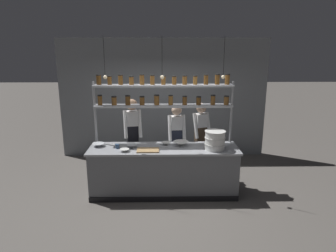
% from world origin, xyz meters
% --- Properties ---
extents(ground_plane, '(40.00, 40.00, 0.00)m').
position_xyz_m(ground_plane, '(0.00, 0.00, 0.00)').
color(ground_plane, '#5B5651').
extents(back_wall, '(5.20, 0.12, 2.98)m').
position_xyz_m(back_wall, '(0.00, 2.18, 1.49)').
color(back_wall, gray).
rests_on(back_wall, ground_plane).
extents(prep_counter, '(2.80, 0.76, 0.92)m').
position_xyz_m(prep_counter, '(0.00, -0.00, 0.46)').
color(prep_counter, slate).
rests_on(prep_counter, ground_plane).
extents(spice_shelf_unit, '(2.68, 0.28, 2.26)m').
position_xyz_m(spice_shelf_unit, '(-0.00, 0.33, 1.83)').
color(spice_shelf_unit, '#999BA0').
rests_on(spice_shelf_unit, ground_plane).
extents(chef_left, '(0.40, 0.33, 1.75)m').
position_xyz_m(chef_left, '(-0.63, 0.55, 1.02)').
color(chef_left, black).
rests_on(chef_left, ground_plane).
extents(chef_center, '(0.38, 0.30, 1.62)m').
position_xyz_m(chef_center, '(0.27, 0.58, 0.93)').
color(chef_center, black).
rests_on(chef_center, ground_plane).
extents(chef_right, '(0.41, 0.35, 1.64)m').
position_xyz_m(chef_right, '(0.79, 0.74, 0.94)').
color(chef_right, black).
rests_on(chef_right, ground_plane).
extents(container_stack, '(0.38, 0.38, 0.35)m').
position_xyz_m(container_stack, '(0.94, -0.12, 1.10)').
color(container_stack, white).
rests_on(container_stack, prep_counter).
extents(cutting_board, '(0.40, 0.26, 0.02)m').
position_xyz_m(cutting_board, '(-0.29, -0.17, 0.93)').
color(cutting_board, '#A88456').
rests_on(cutting_board, prep_counter).
extents(prep_bowl_near_left, '(0.20, 0.20, 0.05)m').
position_xyz_m(prep_bowl_near_left, '(-0.59, 0.03, 0.95)').
color(prep_bowl_near_left, silver).
rests_on(prep_bowl_near_left, prep_counter).
extents(prep_bowl_center_front, '(0.23, 0.23, 0.06)m').
position_xyz_m(prep_bowl_center_front, '(-1.24, 0.10, 0.95)').
color(prep_bowl_center_front, silver).
rests_on(prep_bowl_center_front, prep_counter).
extents(prep_bowl_center_back, '(0.30, 0.30, 0.08)m').
position_xyz_m(prep_bowl_center_back, '(0.33, 0.12, 0.96)').
color(prep_bowl_center_back, silver).
rests_on(prep_bowl_center_back, prep_counter).
extents(prep_bowl_near_right, '(0.17, 0.17, 0.05)m').
position_xyz_m(prep_bowl_near_right, '(-0.71, -0.20, 0.94)').
color(prep_bowl_near_right, silver).
rests_on(prep_bowl_near_right, prep_counter).
extents(prep_bowl_far_left, '(0.18, 0.18, 0.05)m').
position_xyz_m(prep_bowl_far_left, '(0.05, 0.18, 0.94)').
color(prep_bowl_far_left, silver).
rests_on(prep_bowl_far_left, prep_counter).
extents(serving_cup_front, '(0.07, 0.07, 0.08)m').
position_xyz_m(serving_cup_front, '(-0.86, -0.02, 0.96)').
color(serving_cup_front, '#334C70').
rests_on(serving_cup_front, prep_counter).
extents(pendant_light_row, '(2.15, 0.07, 0.74)m').
position_xyz_m(pendant_light_row, '(0.00, 0.00, 2.27)').
color(pendant_light_row, black).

